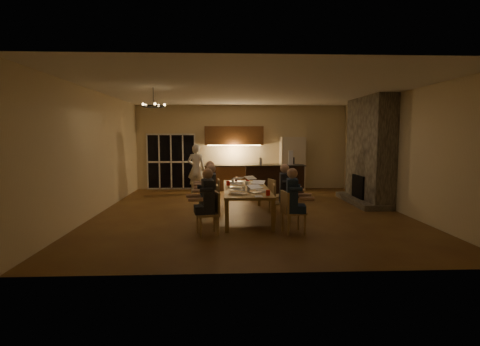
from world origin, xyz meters
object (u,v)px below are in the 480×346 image
object	(u,v)px
bar_island	(274,181)
plate_left	(236,193)
redcup_near	(268,193)
can_cola	(236,179)
person_left_far	(210,187)
mug_front	(244,189)
laptop_e	(236,178)
laptop_c	(237,183)
refrigerator	(292,163)
person_left_mid	(211,193)
person_left_near	(208,202)
laptop_f	(253,178)
mug_mid	(247,183)
standing_person	(196,169)
person_right_near	(292,201)
plate_near	(261,190)
chair_right_mid	(282,203)
laptop_d	(257,183)
mug_back	(233,181)
can_silver	(249,190)
dining_table	(246,202)
chair_left_near	(208,214)
bar_blender	(291,158)
plate_far	(258,184)
laptop_b	(257,188)
chair_left_mid	(208,204)
chair_right_near	(294,212)
redcup_far	(248,179)
chair_left_far	(211,196)
chandelier	(153,106)
person_right_mid	(284,192)
laptop_a	(239,189)
redcup_mid	(228,183)

from	to	relation	value
bar_island	plate_left	size ratio (longest dim) A/B	8.22
redcup_near	can_cola	xyz separation A→B (m)	(-0.60, 2.67, 0.00)
person_left_far	mug_front	xyz separation A→B (m)	(0.83, -1.15, 0.11)
laptop_e	laptop_c	bearing A→B (deg)	70.52
refrigerator	person_left_mid	xyz separation A→B (m)	(-2.90, -5.26, -0.31)
person_left_near	laptop_f	size ratio (longest dim) A/B	4.31
mug_mid	standing_person	bearing A→B (deg)	114.33
person_right_near	laptop_f	size ratio (longest dim) A/B	4.31
person_right_near	plate_near	size ratio (longest dim) A/B	5.18
chair_right_mid	laptop_d	world-z (taller)	laptop_d
mug_back	can_silver	xyz separation A→B (m)	(0.32, -1.64, 0.01)
laptop_c	laptop_e	bearing A→B (deg)	-85.09
dining_table	chair_left_near	bearing A→B (deg)	-118.11
chair_right_mid	bar_blender	world-z (taller)	bar_blender
bar_island	plate_far	bearing A→B (deg)	-106.37
laptop_b	plate_left	world-z (taller)	laptop_b
laptop_e	mug_mid	bearing A→B (deg)	95.75
chair_left_mid	laptop_e	distance (m)	1.87
bar_blender	chair_right_near	bearing A→B (deg)	-93.09
chair_right_near	mug_back	size ratio (longest dim) A/B	8.90
redcup_far	person_left_mid	bearing A→B (deg)	-117.92
chair_left_far	chair_right_near	bearing A→B (deg)	34.90
laptop_b	chandelier	bearing A→B (deg)	135.18
person_left_far	laptop_c	world-z (taller)	person_left_far
laptop_c	mug_back	distance (m)	0.85
redcup_far	chair_left_near	bearing A→B (deg)	-108.81
person_right_mid	redcup_near	xyz separation A→B (m)	(-0.50, -0.81, 0.12)
laptop_c	plate_left	world-z (taller)	laptop_c
can_silver	plate_near	distance (m)	0.38
person_right_near	chandelier	bearing A→B (deg)	70.07
dining_table	chair_right_mid	bearing A→B (deg)	-29.40
refrigerator	mug_front	world-z (taller)	refrigerator
person_right_mid	redcup_far	bearing A→B (deg)	27.35
chandelier	mug_front	xyz separation A→B (m)	(2.16, -0.45, -1.95)
laptop_d	person_left_far	bearing A→B (deg)	171.21
chair_left_mid	plate_near	xyz separation A→B (m)	(1.24, 0.03, 0.31)
laptop_a	chair_left_far	bearing A→B (deg)	-31.77
dining_table	plate_near	distance (m)	0.74
redcup_far	dining_table	bearing A→B (deg)	-95.96
laptop_a	redcup_near	size ratio (longest dim) A/B	2.67
person_left_mid	chair_left_mid	bearing A→B (deg)	-45.70
laptop_f	bar_blender	bearing A→B (deg)	22.75
laptop_d	laptop_f	bearing A→B (deg)	111.26
refrigerator	chandelier	bearing A→B (deg)	-131.58
plate_left	redcup_far	bearing A→B (deg)	79.94
chair_left_mid	can_silver	xyz separation A→B (m)	(0.94, -0.20, 0.37)
refrigerator	bar_island	bearing A→B (deg)	-118.88
laptop_a	plate_near	world-z (taller)	laptop_a
bar_island	plate_near	size ratio (longest dim) A/B	7.58
chair_left_near	redcup_mid	xyz separation A→B (m)	(0.46, 2.11, 0.37)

